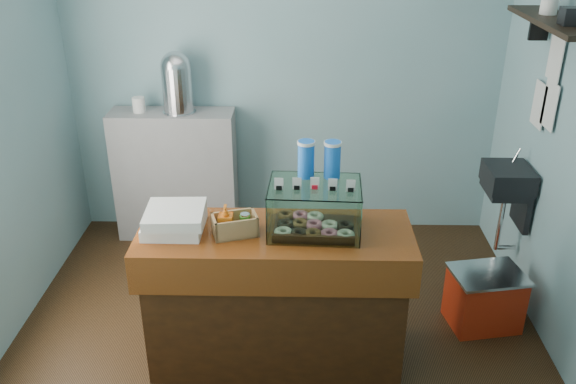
{
  "coord_description": "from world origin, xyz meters",
  "views": [
    {
      "loc": [
        0.14,
        -3.32,
        2.63
      ],
      "look_at": [
        0.07,
        -0.15,
        1.11
      ],
      "focal_mm": 38.0,
      "sensor_mm": 36.0,
      "label": 1
    }
  ],
  "objects_px": {
    "display_case": "(315,202)",
    "red_cooler": "(484,298)",
    "coffee_urn": "(177,81)",
    "counter": "(276,295)"
  },
  "relations": [
    {
      "from": "display_case",
      "to": "counter",
      "type": "bearing_deg",
      "value": -163.45
    },
    {
      "from": "coffee_urn",
      "to": "red_cooler",
      "type": "xyz_separation_m",
      "value": [
        2.22,
        -1.22,
        -1.15
      ]
    },
    {
      "from": "display_case",
      "to": "coffee_urn",
      "type": "xyz_separation_m",
      "value": [
        -1.05,
        1.52,
        0.29
      ]
    },
    {
      "from": "counter",
      "to": "red_cooler",
      "type": "xyz_separation_m",
      "value": [
        1.39,
        0.35,
        -0.25
      ]
    },
    {
      "from": "display_case",
      "to": "coffee_urn",
      "type": "bearing_deg",
      "value": 127.5
    },
    {
      "from": "display_case",
      "to": "coffee_urn",
      "type": "distance_m",
      "value": 1.87
    },
    {
      "from": "display_case",
      "to": "red_cooler",
      "type": "distance_m",
      "value": 1.48
    },
    {
      "from": "coffee_urn",
      "to": "red_cooler",
      "type": "distance_m",
      "value": 2.78
    },
    {
      "from": "counter",
      "to": "coffee_urn",
      "type": "bearing_deg",
      "value": 117.84
    },
    {
      "from": "display_case",
      "to": "red_cooler",
      "type": "xyz_separation_m",
      "value": [
        1.17,
        0.3,
        -0.86
      ]
    }
  ]
}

